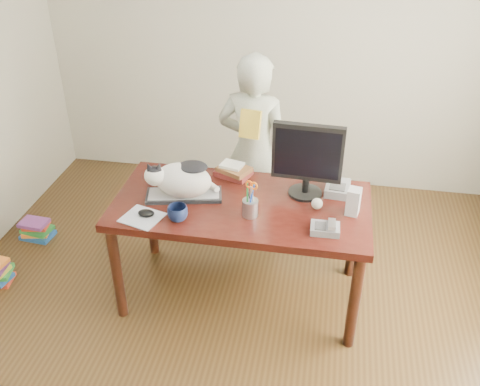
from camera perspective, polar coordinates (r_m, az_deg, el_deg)
name	(u,v)px	position (r m, az deg, el deg)	size (l,w,h in m)	color
room	(219,164)	(2.53, -2.22, 3.13)	(4.50, 4.50, 4.50)	black
desk	(244,215)	(3.49, 0.38, -2.35)	(1.60, 0.80, 0.75)	black
keyboard	(184,195)	(3.41, -5.99, -0.21)	(0.50, 0.28, 0.03)	black
cat	(181,179)	(3.34, -6.36, 1.53)	(0.46, 0.31, 0.26)	white
monitor	(307,157)	(3.30, 7.21, 3.85)	(0.44, 0.22, 0.49)	black
pen_cup	(250,206)	(3.19, 1.10, -1.39)	(0.12, 0.12, 0.24)	#96969B
mousepad	(142,217)	(3.25, -10.39, -2.58)	(0.27, 0.26, 0.01)	silver
mouse	(146,213)	(3.25, -9.98, -2.12)	(0.12, 0.09, 0.04)	black
coffee_mug	(178,213)	(3.18, -6.67, -2.17)	(0.12, 0.12, 0.10)	black
phone	(326,228)	(3.11, 9.13, -3.72)	(0.17, 0.14, 0.08)	slate
speaker	(353,202)	(3.26, 12.01, -0.90)	(0.09, 0.10, 0.17)	#AEAEB1
baseball	(317,204)	(3.30, 8.21, -1.13)	(0.07, 0.07, 0.07)	beige
book_stack	(234,171)	(3.61, -0.69, 2.40)	(0.27, 0.24, 0.09)	#541816
calculator	(338,188)	(3.49, 10.37, 0.50)	(0.17, 0.21, 0.06)	slate
person	(254,152)	(3.93, 1.45, 4.36)	(0.55, 0.36, 1.50)	silver
held_book	(250,124)	(3.65, 1.10, 7.36)	(0.15, 0.11, 0.20)	gold
book_pile_b	(37,229)	(4.56, -20.88, -3.64)	(0.26, 0.20, 0.15)	#194B99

